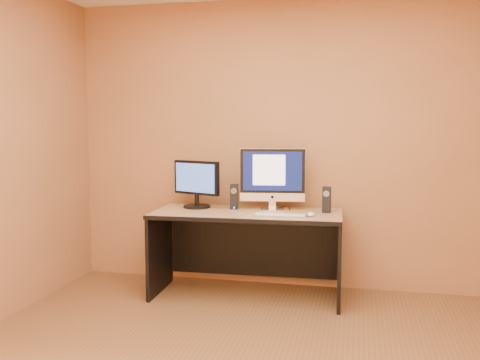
# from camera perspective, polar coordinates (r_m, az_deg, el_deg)

# --- Properties ---
(walls) EXTENTS (4.00, 4.00, 2.60)m
(walls) POSITION_cam_1_polar(r_m,az_deg,el_deg) (2.90, 0.22, 2.27)
(walls) COLOR #AB6B45
(walls) RESTS_ON ground
(desk) EXTENTS (1.62, 0.76, 0.74)m
(desk) POSITION_cam_1_polar(r_m,az_deg,el_deg) (4.63, 0.73, -7.93)
(desk) COLOR #A88454
(desk) RESTS_ON ground
(imac) EXTENTS (0.59, 0.29, 0.55)m
(imac) POSITION_cam_1_polar(r_m,az_deg,el_deg) (4.63, 3.48, 0.14)
(imac) COLOR silver
(imac) RESTS_ON desk
(second_monitor) EXTENTS (0.53, 0.39, 0.42)m
(second_monitor) POSITION_cam_1_polar(r_m,az_deg,el_deg) (4.78, -4.65, -0.46)
(second_monitor) COLOR black
(second_monitor) RESTS_ON desk
(speaker_left) EXTENTS (0.08, 0.08, 0.22)m
(speaker_left) POSITION_cam_1_polar(r_m,az_deg,el_deg) (4.70, -0.63, -1.78)
(speaker_left) COLOR black
(speaker_left) RESTS_ON desk
(speaker_right) EXTENTS (0.07, 0.08, 0.22)m
(speaker_right) POSITION_cam_1_polar(r_m,az_deg,el_deg) (4.57, 9.23, -2.09)
(speaker_right) COLOR black
(speaker_right) RESTS_ON desk
(keyboard) EXTENTS (0.43, 0.12, 0.02)m
(keyboard) POSITION_cam_1_polar(r_m,az_deg,el_deg) (4.36, 4.31, -3.77)
(keyboard) COLOR #B9B9BD
(keyboard) RESTS_ON desk
(mouse) EXTENTS (0.07, 0.11, 0.04)m
(mouse) POSITION_cam_1_polar(r_m,az_deg,el_deg) (4.37, 7.56, -3.64)
(mouse) COLOR white
(mouse) RESTS_ON desk
(cable_a) EXTENTS (0.05, 0.22, 0.01)m
(cable_a) POSITION_cam_1_polar(r_m,az_deg,el_deg) (4.77, 5.25, -2.97)
(cable_a) COLOR black
(cable_a) RESTS_ON desk
(cable_b) EXTENTS (0.07, 0.17, 0.01)m
(cable_b) POSITION_cam_1_polar(r_m,az_deg,el_deg) (4.80, 4.42, -2.90)
(cable_b) COLOR black
(cable_b) RESTS_ON desk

